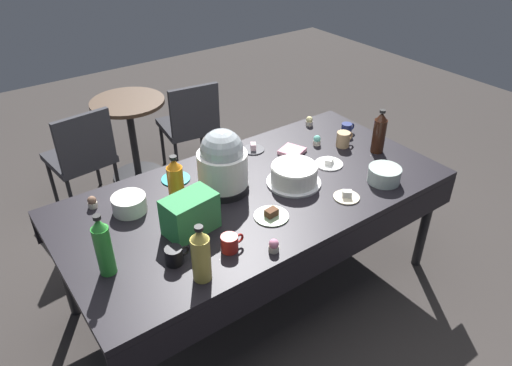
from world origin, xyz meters
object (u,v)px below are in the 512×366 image
at_px(potluck_table, 256,199).
at_px(cupcake_lemon, 202,166).
at_px(soda_carton, 190,214).
at_px(maroon_chair_right, 190,122).
at_px(soda_bottle_ginger_ale, 201,255).
at_px(dessert_plate_charcoal, 253,149).
at_px(dessert_plate_white, 329,163).
at_px(dessert_plate_teal, 176,177).
at_px(soda_bottle_cola, 379,133).
at_px(cupcake_berry, 104,244).
at_px(round_cafe_table, 131,125).
at_px(coffee_mug_red, 230,243).
at_px(maroon_chair_left, 82,154).
at_px(coffee_mug_navy, 347,129).
at_px(slow_cooker, 222,163).
at_px(cupcake_vanilla, 309,121).
at_px(ceramic_snack_bowl, 129,204).
at_px(cupcake_mint, 274,246).
at_px(soda_bottle_lime_soda, 103,247).
at_px(dessert_plate_cream, 347,196).
at_px(dessert_plate_sage, 271,215).
at_px(cupcake_cocoa, 92,202).
at_px(coffee_mug_tan, 343,139).
at_px(soda_bottle_orange_juice, 176,182).
at_px(cupcake_rose, 317,140).
at_px(coffee_mug_black, 175,256).
at_px(glass_salad_bowl, 384,175).
at_px(frosted_layer_cake, 294,175).

height_order(potluck_table, cupcake_lemon, cupcake_lemon).
bearing_deg(cupcake_lemon, soda_carton, -126.16).
bearing_deg(maroon_chair_right, soda_bottle_ginger_ale, -117.41).
bearing_deg(dessert_plate_charcoal, dessert_plate_white, -57.06).
height_order(dessert_plate_teal, soda_bottle_cola, soda_bottle_cola).
distance_m(cupcake_berry, round_cafe_table, 1.90).
distance_m(coffee_mug_red, maroon_chair_left, 1.85).
height_order(cupcake_berry, coffee_mug_navy, coffee_mug_navy).
distance_m(slow_cooker, maroon_chair_left, 1.49).
xyz_separation_m(dessert_plate_charcoal, cupcake_vanilla, (0.54, 0.06, 0.02)).
xyz_separation_m(ceramic_snack_bowl, cupcake_mint, (0.42, -0.70, -0.01)).
bearing_deg(soda_bottle_lime_soda, dessert_plate_teal, 40.08).
xyz_separation_m(dessert_plate_cream, cupcake_berry, (-1.24, 0.37, 0.02)).
bearing_deg(dessert_plate_teal, slow_cooker, -56.00).
bearing_deg(potluck_table, dessert_plate_sage, -107.91).
xyz_separation_m(cupcake_mint, cupcake_cocoa, (-0.57, 0.85, 0.00)).
distance_m(cupcake_cocoa, coffee_mug_navy, 1.73).
bearing_deg(coffee_mug_tan, coffee_mug_navy, 37.42).
relative_size(soda_bottle_orange_juice, coffee_mug_navy, 2.65).
height_order(cupcake_rose, coffee_mug_navy, coffee_mug_navy).
height_order(cupcake_rose, coffee_mug_red, coffee_mug_red).
height_order(dessert_plate_sage, soda_carton, soda_carton).
relative_size(slow_cooker, dessert_plate_sage, 2.01).
distance_m(slow_cooker, dessert_plate_charcoal, 0.51).
xyz_separation_m(slow_cooker, soda_bottle_lime_soda, (-0.78, -0.26, -0.03)).
bearing_deg(coffee_mug_black, cupcake_rose, 19.93).
height_order(dessert_plate_charcoal, cupcake_berry, cupcake_berry).
bearing_deg(cupcake_berry, cupcake_cocoa, 78.39).
bearing_deg(slow_cooker, glass_salad_bowl, -30.89).
bearing_deg(cupcake_vanilla, dessert_plate_white, -118.62).
xyz_separation_m(dessert_plate_cream, dessert_plate_charcoal, (-0.10, 0.74, 0.00)).
relative_size(cupcake_rose, maroon_chair_left, 0.08).
relative_size(dessert_plate_white, cupcake_lemon, 2.57).
bearing_deg(cupcake_rose, frosted_layer_cake, -147.40).
bearing_deg(ceramic_snack_bowl, soda_carton, -61.30).
relative_size(potluck_table, frosted_layer_cake, 6.94).
bearing_deg(soda_bottle_ginger_ale, potluck_table, 35.21).
height_order(frosted_layer_cake, coffee_mug_tan, frosted_layer_cake).
distance_m(potluck_table, coffee_mug_black, 0.71).
xyz_separation_m(frosted_layer_cake, ceramic_snack_bowl, (-0.88, 0.30, -0.01)).
relative_size(dessert_plate_white, cupcake_mint, 2.57).
bearing_deg(round_cafe_table, ceramic_snack_bowl, -112.32).
height_order(frosted_layer_cake, ceramic_snack_bowl, frosted_layer_cake).
relative_size(dessert_plate_teal, cupcake_rose, 2.50).
distance_m(dessert_plate_cream, cupcake_mint, 0.61).
height_order(ceramic_snack_bowl, soda_bottle_orange_juice, soda_bottle_orange_juice).
relative_size(cupcake_mint, coffee_mug_tan, 0.52).
relative_size(glass_salad_bowl, round_cafe_table, 0.26).
height_order(dessert_plate_white, coffee_mug_navy, coffee_mug_navy).
distance_m(glass_salad_bowl, soda_bottle_ginger_ale, 1.26).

